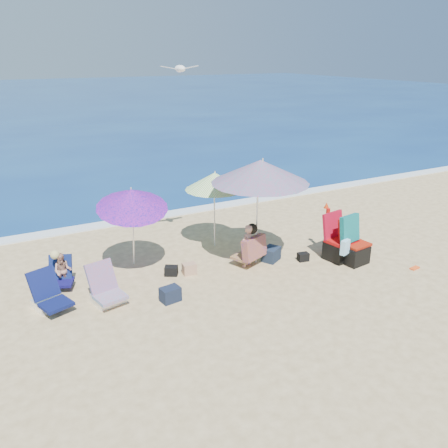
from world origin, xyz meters
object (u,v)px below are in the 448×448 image
chair_rainbow (107,293)px  person_left (62,271)px  umbrella_blue (132,199)px  person_center (250,246)px  umbrella_turquoise (260,172)px  camp_chair_left (353,250)px  camp_chair_right (341,243)px  umbrella_striped (215,181)px  chair_navy (49,298)px  furled_umbrella (326,226)px  seagull (180,69)px

chair_rainbow → person_left: size_ratio=1.01×
umbrella_blue → person_center: (2.37, -0.90, -1.22)m
chair_rainbow → person_left: 1.23m
umbrella_turquoise → umbrella_blue: size_ratio=1.20×
chair_rainbow → camp_chair_left: bearing=-8.4°
chair_rainbow → person_center: 3.31m
chair_rainbow → camp_chair_right: bearing=-6.1°
umbrella_striped → camp_chair_right: (2.22, -2.13, -1.27)m
umbrella_turquoise → camp_chair_left: (1.99, -0.99, -1.87)m
chair_navy → person_center: bearing=-2.6°
person_left → umbrella_striped: bearing=8.0°
umbrella_striped → chair_navy: umbrella_striped is taller
person_left → umbrella_turquoise: bearing=-11.4°
umbrella_turquoise → furled_umbrella: umbrella_turquoise is taller
umbrella_turquoise → umbrella_striped: umbrella_turquoise is taller
umbrella_striped → chair_rainbow: size_ratio=2.22×
umbrella_turquoise → seagull: bearing=145.9°
camp_chair_left → person_left: camp_chair_left is taller
person_center → chair_rainbow: bearing=-178.0°
umbrella_striped → furled_umbrella: 2.90m
umbrella_turquoise → umbrella_blue: 2.81m
camp_chair_left → camp_chair_right: camp_chair_right is taller
camp_chair_left → person_center: camp_chair_left is taller
umbrella_striped → furled_umbrella: umbrella_striped is taller
chair_navy → camp_chair_right: bearing=-7.8°
furled_umbrella → person_center: 2.06m
umbrella_turquoise → umbrella_striped: bearing=106.8°
furled_umbrella → seagull: 4.96m
umbrella_turquoise → furled_umbrella: (1.78, -0.22, -1.49)m
furled_umbrella → camp_chair_right: 0.58m
furled_umbrella → camp_chair_left: 0.88m
umbrella_striped → camp_chair_left: umbrella_striped is taller
chair_navy → umbrella_striped: bearing=16.6°
camp_chair_left → seagull: 5.58m
chair_navy → seagull: seagull is taller
camp_chair_left → furled_umbrella: bearing=104.8°
umbrella_striped → camp_chair_right: bearing=-43.7°
furled_umbrella → camp_chair_right: size_ratio=1.08×
person_left → seagull: (2.81, 0.10, 3.90)m
camp_chair_left → person_left: size_ratio=1.19×
person_left → person_center: bearing=-12.9°
furled_umbrella → umbrella_blue: bearing=166.4°
furled_umbrella → chair_navy: furled_umbrella is taller
umbrella_striped → camp_chair_right: umbrella_striped is taller
furled_umbrella → seagull: seagull is taller
umbrella_blue → camp_chair_left: umbrella_blue is taller
person_center → umbrella_turquoise: bearing=12.1°
furled_umbrella → camp_chair_left: bearing=-75.2°
chair_navy → person_center: person_center is taller
umbrella_blue → chair_rainbow: bearing=-132.3°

